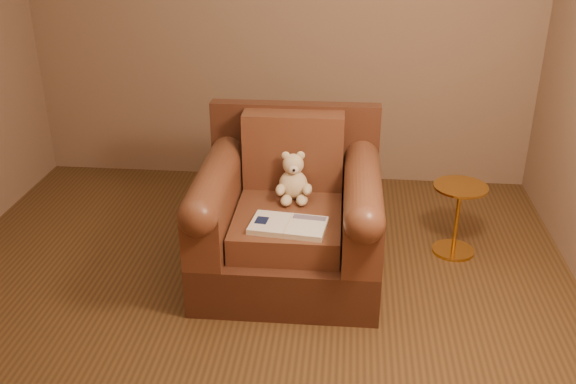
{
  "coord_description": "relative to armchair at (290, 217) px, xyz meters",
  "views": [
    {
      "loc": [
        0.55,
        -2.99,
        2.19
      ],
      "look_at": [
        0.21,
        0.39,
        0.6
      ],
      "focal_mm": 40.0,
      "sensor_mm": 36.0,
      "label": 1
    }
  ],
  "objects": [
    {
      "name": "armchair",
      "position": [
        0.0,
        0.0,
        0.0
      ],
      "size": [
        1.1,
        1.04,
        0.98
      ],
      "rotation": [
        0.0,
        0.0,
        0.01
      ],
      "color": "#462517",
      "rests_on": "floor"
    },
    {
      "name": "guidebook",
      "position": [
        0.02,
        -0.3,
        0.11
      ],
      "size": [
        0.45,
        0.3,
        0.03
      ],
      "rotation": [
        0.0,
        0.0,
        -0.12
      ],
      "color": "beige",
      "rests_on": "armchair"
    },
    {
      "name": "side_table",
      "position": [
        1.07,
        0.34,
        -0.12
      ],
      "size": [
        0.35,
        0.35,
        0.49
      ],
      "color": "gold",
      "rests_on": "floor"
    },
    {
      "name": "room",
      "position": [
        -0.21,
        -0.49,
        1.34
      ],
      "size": [
        4.02,
        4.02,
        2.71
      ],
      "color": "#886A53",
      "rests_on": "ground"
    },
    {
      "name": "floor",
      "position": [
        -0.21,
        -0.49,
        -0.38
      ],
      "size": [
        4.0,
        4.0,
        0.0
      ],
      "primitive_type": "plane",
      "color": "#55391D",
      "rests_on": "ground"
    },
    {
      "name": "teddy_bear",
      "position": [
        0.01,
        0.09,
        0.2
      ],
      "size": [
        0.22,
        0.25,
        0.31
      ],
      "rotation": [
        0.0,
        0.0,
        0.14
      ],
      "color": "beige",
      "rests_on": "armchair"
    }
  ]
}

